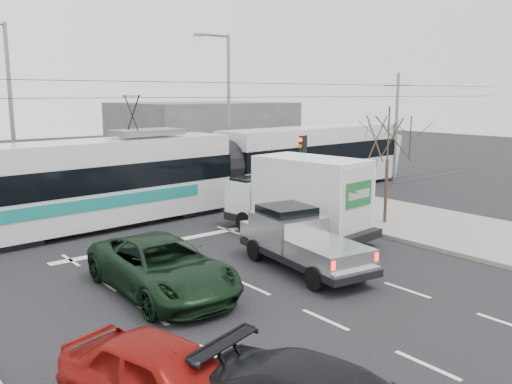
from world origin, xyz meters
TOP-DOWN VIEW (x-y plane):
  - ground at (0.00, 0.00)m, footprint 120.00×120.00m
  - sidewalk_right at (9.00, 0.00)m, footprint 6.00×60.00m
  - rails at (0.00, 10.00)m, footprint 60.00×1.60m
  - building_right at (12.00, 24.00)m, footprint 12.00×10.00m
  - bare_tree at (7.60, 2.50)m, footprint 2.40×2.40m
  - traffic_signal at (6.47, 6.50)m, footprint 0.44×0.44m
  - street_lamp_near at (7.31, 14.00)m, footprint 2.38×0.25m
  - street_lamp_far at (-4.19, 16.00)m, footprint 2.38×0.25m
  - catenary at (0.00, 10.00)m, footprint 60.00×0.20m
  - tram at (4.37, 10.41)m, footprint 27.43×4.80m
  - silver_pickup at (0.67, 0.58)m, footprint 2.51×5.57m
  - box_truck at (3.40, 3.45)m, footprint 2.98×6.68m
  - navy_pickup at (5.55, 5.62)m, footprint 2.60×5.23m
  - green_car at (-4.00, 1.30)m, footprint 2.75×5.73m
  - red_car at (-6.99, -4.34)m, footprint 2.93×4.74m

SIDE VIEW (x-z plane):
  - ground at x=0.00m, z-range 0.00..0.00m
  - rails at x=0.00m, z-range 0.00..0.03m
  - sidewalk_right at x=9.00m, z-range 0.00..0.15m
  - red_car at x=-6.99m, z-range 0.00..1.50m
  - green_car at x=-4.00m, z-range 0.00..1.58m
  - silver_pickup at x=0.67m, z-range -0.01..1.95m
  - navy_pickup at x=5.55m, z-range -0.01..2.09m
  - box_truck at x=3.40m, z-range -0.02..3.21m
  - tram at x=4.37m, z-range -0.81..4.76m
  - building_right at x=12.00m, z-range 0.00..5.00m
  - traffic_signal at x=6.47m, z-range 0.94..4.54m
  - bare_tree at x=7.60m, z-range 1.29..6.29m
  - catenary at x=0.00m, z-range 0.38..7.38m
  - street_lamp_near at x=7.31m, z-range 0.61..9.61m
  - street_lamp_far at x=-4.19m, z-range 0.61..9.61m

